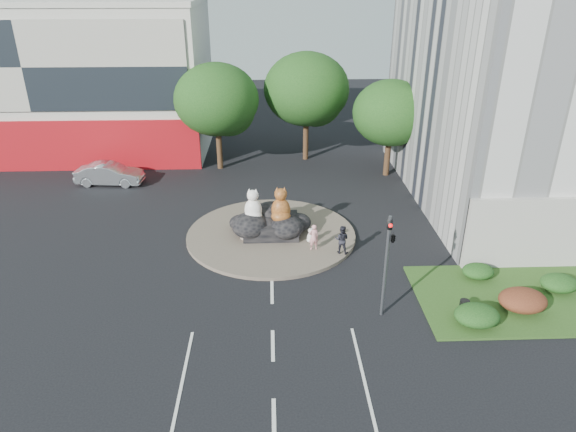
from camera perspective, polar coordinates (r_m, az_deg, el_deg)
name	(u,v)px	position (r m, az deg, el deg)	size (l,w,h in m)	color
ground	(273,345)	(22.28, -1.70, -14.19)	(120.00, 120.00, 0.00)	black
roundabout_island	(271,234)	(30.61, -1.89, -2.05)	(10.00, 10.00, 0.20)	brown
rock_plinth	(271,226)	(30.37, -1.90, -1.13)	(3.20, 2.60, 0.90)	black
shophouse_block	(57,78)	(49.22, -24.29, 13.84)	(25.20, 12.30, 17.40)	beige
grass_verge	(521,298)	(27.40, 24.50, -8.26)	(10.00, 6.00, 0.12)	#284918
tree_left	(218,103)	(40.45, -7.82, 12.35)	(6.46, 6.46, 8.27)	#382314
tree_mid	(307,93)	(42.25, 2.15, 13.55)	(6.84, 6.84, 8.76)	#382314
tree_right	(391,116)	(39.51, 11.43, 10.86)	(5.70, 5.70, 7.30)	#382314
hedge_near_green	(477,315)	(24.43, 20.25, -10.32)	(2.00, 1.60, 0.90)	#153C13
hedge_red	(523,300)	(26.15, 24.63, -8.51)	(2.20, 1.76, 0.99)	#522216
hedge_mid_green	(559,283)	(28.46, 27.88, -6.60)	(1.80, 1.44, 0.81)	#153C13
hedge_back_green	(478,271)	(27.95, 20.37, -5.77)	(1.60, 1.28, 0.72)	#153C13
traffic_light	(390,245)	(22.48, 11.25, -3.20)	(0.44, 1.24, 5.00)	#595B60
street_lamp	(511,173)	(29.85, 23.51, 4.37)	(2.34, 0.22, 8.06)	#595B60
cat_white	(253,204)	(29.76, -3.91, 1.30)	(1.18, 1.02, 1.97)	white
cat_tabby	(281,204)	(29.54, -0.80, 1.34)	(1.28, 1.11, 2.13)	#C17F28
kitten_calico	(244,233)	(29.69, -4.88, -1.88)	(0.53, 0.46, 0.89)	white
kitten_white	(311,235)	(29.37, 2.55, -2.10)	(0.55, 0.47, 0.91)	silver
pedestrian_pink	(314,237)	(28.46, 2.87, -2.35)	(0.56, 0.37, 1.53)	pink
pedestrian_dark	(342,239)	(28.22, 5.99, -2.61)	(0.80, 0.62, 1.64)	black
parked_car	(109,174)	(40.18, -19.23, 4.44)	(1.70, 4.87, 1.60)	#B9BCC1
litter_bin	(464,306)	(25.09, 18.98, -9.46)	(0.44, 0.44, 0.63)	black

